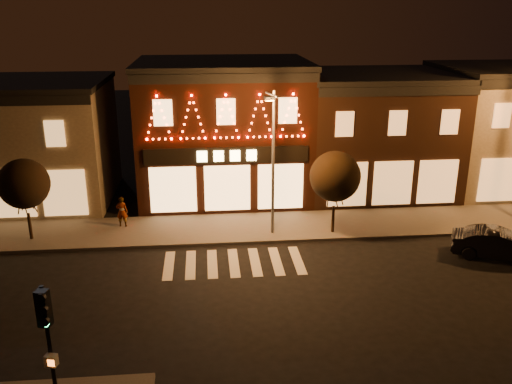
{
  "coord_description": "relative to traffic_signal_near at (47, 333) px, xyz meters",
  "views": [
    {
      "loc": [
        -1.16,
        -19.05,
        11.4
      ],
      "look_at": [
        1.04,
        4.0,
        3.46
      ],
      "focal_mm": 38.4,
      "sensor_mm": 36.0,
      "label": 1
    }
  ],
  "objects": [
    {
      "name": "streetlamp_mid",
      "position": [
        7.56,
        13.13,
        1.2
      ],
      "size": [
        0.71,
        1.68,
        7.37
      ],
      "rotation": [
        0.0,
        0.0,
        0.26
      ],
      "color": "#59595E",
      "rests_on": "sidewalk_far"
    },
    {
      "name": "building_right_b",
      "position": [
        23.92,
        20.26,
        0.63
      ],
      "size": [
        9.2,
        8.28,
        7.8
      ],
      "color": "#695C4A",
      "rests_on": "ground"
    },
    {
      "name": "tree_right",
      "position": [
        10.76,
        13.13,
        -0.1
      ],
      "size": [
        2.59,
        2.59,
        4.32
      ],
      "rotation": [
        0.0,
        0.0,
        0.15
      ],
      "color": "black",
      "rests_on": "sidewalk_far"
    },
    {
      "name": "building_pulp",
      "position": [
        5.42,
        20.24,
        0.89
      ],
      "size": [
        10.2,
        8.34,
        8.3
      ],
      "color": "black",
      "rests_on": "ground"
    },
    {
      "name": "sidewalk_far",
      "position": [
        7.42,
        14.26,
        -3.2
      ],
      "size": [
        44.0,
        4.0,
        0.15
      ],
      "primitive_type": "cube",
      "color": "#47423D",
      "rests_on": "ground"
    },
    {
      "name": "building_right_a",
      "position": [
        14.92,
        20.25,
        0.48
      ],
      "size": [
        9.2,
        8.28,
        7.5
      ],
      "color": "#321C11",
      "rests_on": "ground"
    },
    {
      "name": "ground",
      "position": [
        5.42,
        6.26,
        -3.28
      ],
      "size": [
        120.0,
        120.0,
        0.0
      ],
      "primitive_type": "plane",
      "color": "black",
      "rests_on": "ground"
    },
    {
      "name": "pedestrian",
      "position": [
        -0.26,
        14.95,
        -2.3
      ],
      "size": [
        0.63,
        0.43,
        1.66
      ],
      "primitive_type": "imported",
      "rotation": [
        0.0,
        0.0,
        3.08
      ],
      "color": "gray",
      "rests_on": "sidewalk_far"
    },
    {
      "name": "traffic_signal_near",
      "position": [
        0.0,
        0.0,
        0.0
      ],
      "size": [
        0.37,
        0.47,
        4.44
      ],
      "rotation": [
        0.0,
        0.0,
        -0.25
      ],
      "color": "black",
      "rests_on": "sidewalk_near"
    },
    {
      "name": "building_left",
      "position": [
        -7.58,
        20.25,
        0.38
      ],
      "size": [
        12.2,
        8.28,
        7.3
      ],
      "color": "#695C4A",
      "rests_on": "ground"
    },
    {
      "name": "dark_sedan",
      "position": [
        17.91,
        9.57,
        -2.58
      ],
      "size": [
        4.5,
        3.15,
        1.41
      ],
      "primitive_type": "imported",
      "rotation": [
        0.0,
        0.0,
        1.13
      ],
      "color": "black",
      "rests_on": "ground"
    },
    {
      "name": "tree_left",
      "position": [
        -4.67,
        13.71,
        -0.21
      ],
      "size": [
        2.5,
        2.5,
        4.18
      ],
      "rotation": [
        0.0,
        0.0,
        0.2
      ],
      "color": "black",
      "rests_on": "sidewalk_far"
    }
  ]
}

